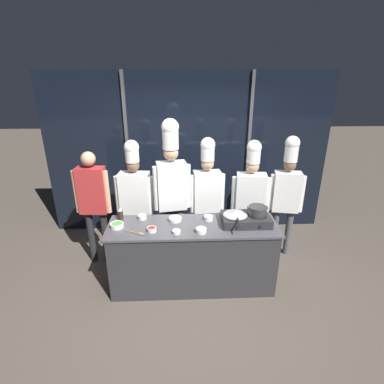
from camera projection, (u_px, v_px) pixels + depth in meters
ground_plane at (193, 283)px, 4.06m from camera, size 24.00×24.00×0.00m
window_wall_back at (189, 155)px, 5.06m from camera, size 4.73×0.09×2.70m
demo_counter at (193, 256)px, 3.90m from camera, size 2.13×0.65×0.89m
portable_stove at (246, 219)px, 3.76m from camera, size 0.60×0.39×0.12m
frying_pan at (235, 214)px, 3.72m from camera, size 0.30×0.52×0.04m
stock_pot at (257, 210)px, 3.72m from camera, size 0.25×0.23×0.11m
squeeze_bottle_soy at (120, 214)px, 3.86m from camera, size 0.07×0.07×0.16m
prep_bowl_ginger at (142, 217)px, 3.88m from camera, size 0.11×0.11×0.06m
prep_bowl_scallions at (117, 225)px, 3.68m from camera, size 0.17×0.17×0.06m
prep_bowl_onion at (208, 218)px, 3.85m from camera, size 0.12×0.12×0.06m
prep_bowl_noodles at (175, 219)px, 3.84m from camera, size 0.17×0.17×0.04m
prep_bowl_garlic at (201, 230)px, 3.56m from camera, size 0.13×0.13×0.06m
prep_bowl_rice at (176, 232)px, 3.54m from camera, size 0.10×0.10×0.04m
prep_bowl_bell_pepper at (152, 229)px, 3.58m from camera, size 0.11×0.11×0.06m
serving_spoon_slotted at (138, 233)px, 3.54m from camera, size 0.26×0.14×0.02m
person_guest at (93, 198)px, 4.17m from camera, size 0.50×0.23×1.69m
chef_head at (135, 194)px, 4.27m from camera, size 0.56×0.26×1.82m
chef_sous at (172, 181)px, 4.14m from camera, size 0.52×0.27×2.12m
chef_line at (207, 190)px, 4.32m from camera, size 0.51×0.24×1.85m
chef_pastry at (251, 194)px, 4.28m from camera, size 0.54×0.27×1.82m
chef_apprentice at (287, 189)px, 4.35m from camera, size 0.49×0.26×1.86m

